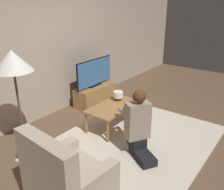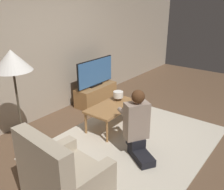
{
  "view_description": "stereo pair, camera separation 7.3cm",
  "coord_description": "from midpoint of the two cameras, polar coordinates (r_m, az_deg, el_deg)",
  "views": [
    {
      "loc": [
        -2.98,
        -1.79,
        2.18
      ],
      "look_at": [
        0.34,
        0.67,
        0.56
      ],
      "focal_mm": 40.0,
      "sensor_mm": 36.0,
      "label": 1
    },
    {
      "loc": [
        -2.93,
        -1.85,
        2.18
      ],
      "look_at": [
        0.34,
        0.67,
        0.56
      ],
      "focal_mm": 40.0,
      "sensor_mm": 36.0,
      "label": 2
    }
  ],
  "objects": [
    {
      "name": "armchair",
      "position": [
        2.89,
        -10.84,
        -19.29
      ],
      "size": [
        0.78,
        0.86,
        0.97
      ],
      "rotation": [
        0.0,
        0.0,
        1.49
      ],
      "color": "#B7A88E",
      "rests_on": "ground_plane"
    },
    {
      "name": "ground_plane",
      "position": [
        4.1,
        4.3,
        -10.79
      ],
      "size": [
        10.0,
        10.0,
        0.0
      ],
      "primitive_type": "plane",
      "color": "brown"
    },
    {
      "name": "coffee_table",
      "position": [
        4.35,
        -0.2,
        -2.97
      ],
      "size": [
        0.99,
        0.54,
        0.43
      ],
      "color": "olive",
      "rests_on": "ground_plane"
    },
    {
      "name": "rug",
      "position": [
        4.1,
        4.3,
        -10.69
      ],
      "size": [
        2.84,
        2.2,
        0.02
      ],
      "color": "beige",
      "rests_on": "ground_plane"
    },
    {
      "name": "wall_back",
      "position": [
        4.86,
        -15.14,
        10.24
      ],
      "size": [
        10.0,
        0.06,
        2.6
      ],
      "color": "tan",
      "rests_on": "ground_plane"
    },
    {
      "name": "tv",
      "position": [
        5.31,
        -4.41,
        5.13
      ],
      "size": [
        1.06,
        0.08,
        0.58
      ],
      "color": "black",
      "rests_on": "tv_stand"
    },
    {
      "name": "floor_lamp",
      "position": [
        3.51,
        -22.28,
        6.44
      ],
      "size": [
        0.52,
        0.52,
        1.56
      ],
      "color": "#4C4233",
      "rests_on": "ground_plane"
    },
    {
      "name": "tv_stand",
      "position": [
        5.47,
        -4.23,
        0.12
      ],
      "size": [
        1.0,
        0.38,
        0.4
      ],
      "color": "olive",
      "rests_on": "ground_plane"
    },
    {
      "name": "person_kneeling",
      "position": [
        3.6,
        5.42,
        -6.56
      ],
      "size": [
        0.65,
        0.84,
        1.0
      ],
      "rotation": [
        0.0,
        0.0,
        2.58
      ],
      "color": "black",
      "rests_on": "rug"
    },
    {
      "name": "table_lamp",
      "position": [
        4.53,
        0.95,
        0.01
      ],
      "size": [
        0.18,
        0.18,
        0.17
      ],
      "color": "#4C3823",
      "rests_on": "coffee_table"
    }
  ]
}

